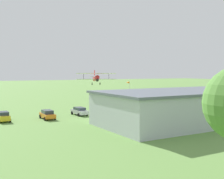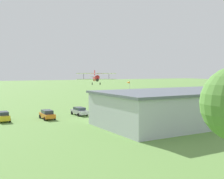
# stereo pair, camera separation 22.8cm
# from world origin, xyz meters

# --- Properties ---
(ground_plane) EXTENTS (400.00, 400.00, 0.00)m
(ground_plane) POSITION_xyz_m (0.00, 0.00, 0.00)
(ground_plane) COLOR #608C42
(hangar) EXTENTS (26.94, 15.94, 5.37)m
(hangar) POSITION_xyz_m (5.63, 34.18, 2.69)
(hangar) COLOR #B7BCC6
(hangar) RESTS_ON ground_plane
(biplane) EXTENTS (9.61, 7.96, 3.58)m
(biplane) POSITION_xyz_m (8.35, 6.92, 6.91)
(biplane) COLOR #B21E1E
(car_grey) EXTENTS (2.27, 4.53, 1.61)m
(car_grey) POSITION_xyz_m (-5.80, 18.81, 0.83)
(car_grey) COLOR slate
(car_grey) RESTS_ON ground_plane
(car_silver) EXTENTS (2.32, 4.50, 1.53)m
(car_silver) POSITION_xyz_m (16.89, 18.45, 0.81)
(car_silver) COLOR #B7B7BC
(car_silver) RESTS_ON ground_plane
(car_orange) EXTENTS (2.15, 4.44, 1.60)m
(car_orange) POSITION_xyz_m (23.57, 20.19, 0.83)
(car_orange) COLOR orange
(car_orange) RESTS_ON ground_plane
(car_yellow) EXTENTS (1.97, 3.95, 1.69)m
(car_yellow) POSITION_xyz_m (30.79, 19.44, 0.87)
(car_yellow) COLOR gold
(car_yellow) RESTS_ON ground_plane
(person_near_hangar_door) EXTENTS (0.46, 0.46, 1.72)m
(person_near_hangar_door) POSITION_xyz_m (-0.79, 14.89, 0.86)
(person_near_hangar_door) COLOR orange
(person_near_hangar_door) RESTS_ON ground_plane
(person_at_fence_line) EXTENTS (0.50, 0.50, 1.55)m
(person_at_fence_line) POSITION_xyz_m (-0.27, 16.38, 0.77)
(person_at_fence_line) COLOR #B23333
(person_at_fence_line) RESTS_ON ground_plane
(person_watching_takeoff) EXTENTS (0.49, 0.49, 1.61)m
(person_watching_takeoff) POSITION_xyz_m (-8.35, 22.62, 0.80)
(person_watching_takeoff) COLOR #72338C
(person_watching_takeoff) RESTS_ON ground_plane
(person_beside_truck) EXTENTS (0.41, 0.41, 1.61)m
(person_beside_truck) POSITION_xyz_m (-1.35, 17.15, 0.80)
(person_beside_truck) COLOR #3F3F47
(person_beside_truck) RESTS_ON ground_plane
(windsock) EXTENTS (1.23, 1.42, 5.21)m
(windsock) POSITION_xyz_m (-9.89, -9.48, 4.59)
(windsock) COLOR silver
(windsock) RESTS_ON ground_plane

